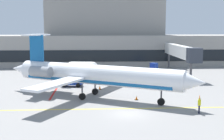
{
  "coord_description": "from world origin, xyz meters",
  "views": [
    {
      "loc": [
        -3.67,
        -33.06,
        9.6
      ],
      "look_at": [
        -1.05,
        13.92,
        3.0
      ],
      "focal_mm": 49.21,
      "sensor_mm": 36.0,
      "label": 1
    }
  ],
  "objects": [
    {
      "name": "ground",
      "position": [
        -0.0,
        0.0,
        -0.05
      ],
      "size": [
        120.0,
        120.0,
        0.11
      ],
      "color": "gray"
    },
    {
      "name": "terminal_building",
      "position": [
        3.6,
        47.35,
        7.15
      ],
      "size": [
        75.28,
        14.02,
        20.53
      ],
      "color": "gray",
      "rests_on": "ground"
    },
    {
      "name": "jet_bridge_west",
      "position": [
        13.85,
        28.73,
        4.59
      ],
      "size": [
        2.4,
        21.04,
        5.96
      ],
      "color": "silver",
      "rests_on": "ground"
    },
    {
      "name": "regional_jet",
      "position": [
        -3.98,
        8.19,
        3.2
      ],
      "size": [
        26.82,
        20.17,
        8.57
      ],
      "color": "white",
      "rests_on": "ground"
    },
    {
      "name": "baggage_tug",
      "position": [
        -7.79,
        16.41,
        0.93
      ],
      "size": [
        3.69,
        2.34,
        2.06
      ],
      "color": "#19389E",
      "rests_on": "ground"
    },
    {
      "name": "pushback_tractor",
      "position": [
        8.23,
        29.44,
        0.97
      ],
      "size": [
        3.2,
        3.15,
        2.18
      ],
      "color": "#19389E",
      "rests_on": "ground"
    },
    {
      "name": "fuel_tank",
      "position": [
        -6.4,
        31.5,
        1.32
      ],
      "size": [
        6.59,
        2.44,
        2.34
      ],
      "color": "white",
      "rests_on": "ground"
    },
    {
      "name": "marshaller",
      "position": [
        7.96,
        -0.21,
        1.01
      ],
      "size": [
        0.38,
        0.81,
        1.98
      ],
      "color": "#191E33",
      "rests_on": "ground"
    },
    {
      "name": "safety_cone_alpha",
      "position": [
        -2.97,
        13.79,
        0.25
      ],
      "size": [
        0.47,
        0.47,
        0.55
      ],
      "color": "orange",
      "rests_on": "ground"
    },
    {
      "name": "safety_cone_bravo",
      "position": [
        1.8,
        6.51,
        0.25
      ],
      "size": [
        0.47,
        0.47,
        0.55
      ],
      "color": "orange",
      "rests_on": "ground"
    }
  ]
}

